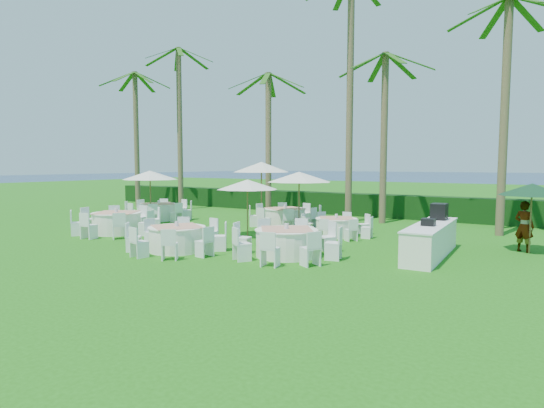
# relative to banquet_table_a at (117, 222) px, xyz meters

# --- Properties ---
(ground) EXTENTS (120.00, 120.00, 0.00)m
(ground) POSITION_rel_banquet_table_a_xyz_m (4.12, -0.53, -0.45)
(ground) COLOR #1E6010
(ground) RESTS_ON ground
(hedge) EXTENTS (34.00, 1.00, 1.20)m
(hedge) POSITION_rel_banquet_table_a_xyz_m (4.12, 11.47, 0.15)
(hedge) COLOR black
(hedge) RESTS_ON ground
(ocean) EXTENTS (260.00, 260.00, 0.00)m
(ocean) POSITION_rel_banquet_table_a_xyz_m (4.12, 101.47, -0.45)
(ocean) COLOR #070F47
(ocean) RESTS_ON ground
(banquet_table_a) EXTENTS (3.46, 3.46, 1.03)m
(banquet_table_a) POSITION_rel_banquet_table_a_xyz_m (0.00, 0.00, 0.00)
(banquet_table_a) COLOR white
(banquet_table_a) RESTS_ON ground
(banquet_table_b) EXTENTS (3.22, 3.22, 0.97)m
(banquet_table_b) POSITION_rel_banquet_table_a_xyz_m (4.77, -1.42, -0.03)
(banquet_table_b) COLOR white
(banquet_table_b) RESTS_ON ground
(banquet_table_c) EXTENTS (3.37, 3.37, 1.01)m
(banquet_table_c) POSITION_rel_banquet_table_a_xyz_m (8.20, -0.23, -0.01)
(banquet_table_c) COLOR white
(banquet_table_c) RESTS_ON ground
(banquet_table_d) EXTENTS (3.30, 3.30, 0.99)m
(banquet_table_d) POSITION_rel_banquet_table_a_xyz_m (-1.91, 4.08, -0.02)
(banquet_table_d) COLOR white
(banquet_table_d) RESTS_ON ground
(banquet_table_e) EXTENTS (3.28, 3.28, 0.98)m
(banquet_table_e) POSITION_rel_banquet_table_a_xyz_m (4.65, 5.55, -0.02)
(banquet_table_e) COLOR white
(banquet_table_e) RESTS_ON ground
(banquet_table_f) EXTENTS (2.83, 2.83, 0.87)m
(banquet_table_f) POSITION_rel_banquet_table_a_xyz_m (7.80, 4.20, -0.08)
(banquet_table_f) COLOR white
(banquet_table_f) RESTS_ON ground
(umbrella_a) EXTENTS (2.60, 2.60, 2.50)m
(umbrella_a) POSITION_rel_banquet_table_a_xyz_m (-1.55, 3.22, 1.82)
(umbrella_a) COLOR brown
(umbrella_a) RESTS_ON ground
(umbrella_b) EXTENTS (2.35, 2.35, 2.22)m
(umbrella_b) POSITION_rel_banquet_table_a_xyz_m (5.03, 2.13, 1.57)
(umbrella_b) COLOR brown
(umbrella_b) RESTS_ON ground
(umbrella_c) EXTENTS (2.79, 2.79, 2.92)m
(umbrella_c) POSITION_rel_banquet_table_a_xyz_m (2.70, 6.51, 2.21)
(umbrella_c) COLOR brown
(umbrella_c) RESTS_ON ground
(umbrella_d) EXTENTS (2.75, 2.75, 2.49)m
(umbrella_d) POSITION_rel_banquet_table_a_xyz_m (5.88, 4.64, 1.82)
(umbrella_d) COLOR brown
(umbrella_d) RESTS_ON ground
(umbrella_green) EXTENTS (1.95, 1.95, 2.21)m
(umbrella_green) POSITION_rel_banquet_table_a_xyz_m (14.39, 4.33, 1.56)
(umbrella_green) COLOR brown
(umbrella_green) RESTS_ON ground
(buffet_table) EXTENTS (1.10, 4.33, 1.53)m
(buffet_table) POSITION_rel_banquet_table_a_xyz_m (11.89, 2.17, 0.08)
(buffet_table) COLOR white
(buffet_table) RESTS_ON ground
(staff_person) EXTENTS (0.71, 0.60, 1.65)m
(staff_person) POSITION_rel_banquet_table_a_xyz_m (14.22, 4.46, 0.37)
(staff_person) COLOR gray
(staff_person) RESTS_ON ground
(palm_a) EXTENTS (4.26, 4.36, 9.86)m
(palm_a) POSITION_rel_banquet_table_a_xyz_m (-4.79, 8.62, 4.94)
(palm_a) COLOR brown
(palm_a) RESTS_ON ground
(palm_b) EXTENTS (4.41, 4.09, 7.69)m
(palm_b) POSITION_rel_banquet_table_a_xyz_m (1.67, 8.71, 3.83)
(palm_b) COLOR brown
(palm_b) RESTS_ON ground
(palm_c) EXTENTS (4.32, 4.32, 11.65)m
(palm_c) POSITION_rel_banquet_table_a_xyz_m (6.49, 8.41, 5.85)
(palm_c) COLOR brown
(palm_c) RESTS_ON ground
(palm_d) EXTENTS (4.39, 4.21, 7.99)m
(palm_d) POSITION_rel_banquet_table_a_xyz_m (7.98, 9.02, 3.99)
(palm_d) COLOR brown
(palm_d) RESTS_ON ground
(palm_e) EXTENTS (4.41, 4.04, 9.14)m
(palm_e) POSITION_rel_banquet_table_a_xyz_m (13.16, 7.83, 4.57)
(palm_e) COLOR brown
(palm_e) RESTS_ON ground
(palm_f) EXTENTS (4.32, 4.32, 8.72)m
(palm_f) POSITION_rel_banquet_table_a_xyz_m (-8.19, 8.16, 4.36)
(palm_f) COLOR brown
(palm_f) RESTS_ON ground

